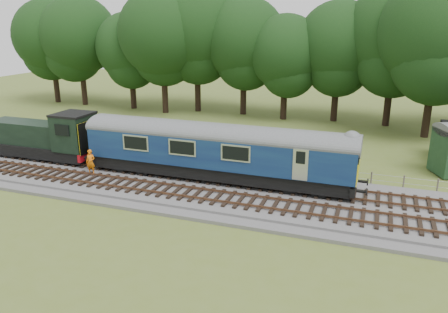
% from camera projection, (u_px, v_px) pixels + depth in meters
% --- Properties ---
extents(ground, '(120.00, 120.00, 0.00)m').
position_uv_depth(ground, '(206.00, 191.00, 28.23)').
color(ground, '#586926').
rests_on(ground, ground).
extents(ballast, '(70.00, 7.00, 0.35)m').
position_uv_depth(ballast, '(206.00, 188.00, 28.17)').
color(ballast, '#4C4C4F').
rests_on(ballast, ground).
extents(track_north, '(67.20, 2.40, 0.21)m').
position_uv_depth(track_north, '(214.00, 178.00, 29.36)').
color(track_north, black).
rests_on(track_north, ballast).
extents(track_south, '(67.20, 2.40, 0.21)m').
position_uv_depth(track_south, '(196.00, 194.00, 26.66)').
color(track_south, black).
rests_on(track_south, ballast).
extents(fence, '(64.00, 0.12, 1.00)m').
position_uv_depth(fence, '(229.00, 169.00, 32.27)').
color(fence, '#6B6054').
rests_on(fence, ground).
extents(tree_line, '(70.00, 8.00, 18.00)m').
position_uv_depth(tree_line, '(281.00, 120.00, 48.00)').
color(tree_line, black).
rests_on(tree_line, ground).
extents(dmu_railcar, '(18.05, 2.86, 3.88)m').
position_uv_depth(dmu_railcar, '(216.00, 147.00, 28.64)').
color(dmu_railcar, black).
rests_on(dmu_railcar, ground).
extents(shunter_loco, '(8.92, 2.60, 3.38)m').
position_uv_depth(shunter_loco, '(46.00, 138.00, 33.30)').
color(shunter_loco, black).
rests_on(shunter_loco, ground).
extents(worker, '(0.69, 0.51, 1.75)m').
position_uv_depth(worker, '(91.00, 162.00, 30.04)').
color(worker, orange).
rests_on(worker, ballast).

